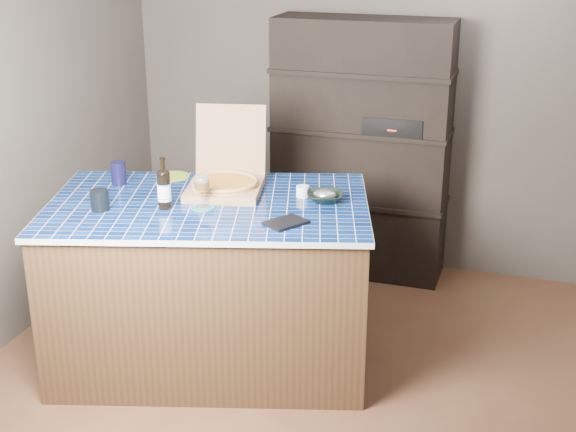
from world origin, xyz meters
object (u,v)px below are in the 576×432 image
(dvd_case, at_px, (286,223))
(bowl, at_px, (325,197))
(kitchen_island, at_px, (211,282))
(pizza_box, at_px, (225,181))
(mead_bottle, at_px, (164,189))
(wine_glass, at_px, (202,184))

(dvd_case, bearing_deg, bowl, 109.02)
(kitchen_island, xyz_separation_m, bowl, (0.60, 0.22, 0.50))
(pizza_box, relative_size, mead_bottle, 2.04)
(dvd_case, bearing_deg, kitchen_island, -166.94)
(pizza_box, xyz_separation_m, mead_bottle, (-0.20, -0.36, 0.05))
(kitchen_island, height_order, mead_bottle, mead_bottle)
(mead_bottle, height_order, wine_glass, mead_bottle)
(kitchen_island, relative_size, dvd_case, 9.72)
(pizza_box, height_order, bowl, pizza_box)
(mead_bottle, bearing_deg, pizza_box, 60.41)
(kitchen_island, xyz_separation_m, dvd_case, (0.51, -0.18, 0.49))
(bowl, bearing_deg, dvd_case, -103.33)
(wine_glass, bearing_deg, mead_bottle, -161.41)
(wine_glass, relative_size, bowl, 0.94)
(pizza_box, distance_m, wine_glass, 0.30)
(pizza_box, xyz_separation_m, dvd_case, (0.49, -0.38, -0.06))
(dvd_case, bearing_deg, wine_glass, -157.84)
(dvd_case, height_order, bowl, bowl)
(pizza_box, xyz_separation_m, bowl, (0.58, 0.02, -0.04))
(pizza_box, relative_size, dvd_case, 2.83)
(pizza_box, distance_m, dvd_case, 0.62)
(kitchen_island, distance_m, dvd_case, 0.72)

